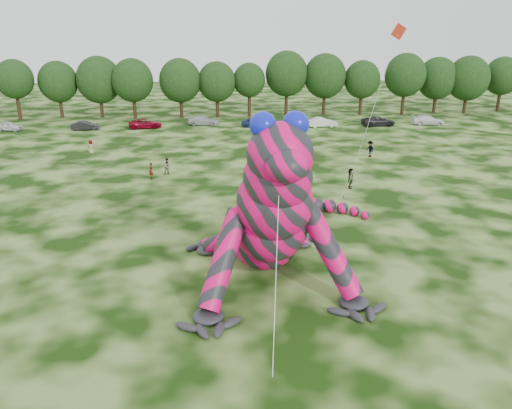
{
  "coord_description": "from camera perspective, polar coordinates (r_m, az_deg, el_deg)",
  "views": [
    {
      "loc": [
        -5.14,
        -25.77,
        13.36
      ],
      "look_at": [
        -2.78,
        1.09,
        4.0
      ],
      "focal_mm": 35.0,
      "sensor_mm": 36.0,
      "label": 1
    }
  ],
  "objects": [
    {
      "name": "car_0",
      "position": [
        79.98,
        -26.39,
        8.03
      ],
      "size": [
        4.02,
        2.24,
        1.29
      ],
      "primitive_type": "imported",
      "rotation": [
        0.0,
        0.0,
        1.37
      ],
      "color": "silver",
      "rests_on": "ground"
    },
    {
      "name": "tree_7",
      "position": [
        83.17,
        -8.63,
        12.98
      ],
      "size": [
        6.68,
        6.01,
        9.48
      ],
      "primitive_type": null,
      "color": "black",
      "rests_on": "ground"
    },
    {
      "name": "tree_8",
      "position": [
        83.23,
        -4.48,
        12.96
      ],
      "size": [
        6.14,
        5.53,
        8.94
      ],
      "primitive_type": null,
      "color": "black",
      "rests_on": "ground"
    },
    {
      "name": "tree_10",
      "position": [
        85.66,
        3.51,
        13.68
      ],
      "size": [
        7.09,
        6.38,
        10.5
      ],
      "primitive_type": null,
      "color": "black",
      "rests_on": "ground"
    },
    {
      "name": "spectator_5",
      "position": [
        45.67,
        10.77,
        2.98
      ],
      "size": [
        0.94,
        1.77,
        1.82
      ],
      "primitive_type": "imported",
      "rotation": [
        0.0,
        0.0,
        1.32
      ],
      "color": "gray",
      "rests_on": "ground"
    },
    {
      "name": "tree_14",
      "position": [
        93.29,
        19.95,
        12.71
      ],
      "size": [
        6.82,
        6.14,
        9.4
      ],
      "primitive_type": null,
      "color": "black",
      "rests_on": "ground"
    },
    {
      "name": "tree_5",
      "position": [
        86.52,
        -17.44,
        12.68
      ],
      "size": [
        7.16,
        6.44,
        9.8
      ],
      "primitive_type": null,
      "color": "black",
      "rests_on": "ground"
    },
    {
      "name": "car_3",
      "position": [
        76.56,
        -6.0,
        9.51
      ],
      "size": [
        4.96,
        2.69,
        1.36
      ],
      "primitive_type": "imported",
      "rotation": [
        0.0,
        0.0,
        1.4
      ],
      "color": "#ADB4B8",
      "rests_on": "ground"
    },
    {
      "name": "car_1",
      "position": [
        76.27,
        -18.93,
        8.52
      ],
      "size": [
        4.0,
        1.64,
        1.29
      ],
      "primitive_type": "imported",
      "rotation": [
        0.0,
        0.0,
        1.64
      ],
      "color": "black",
      "rests_on": "ground"
    },
    {
      "name": "spectator_4",
      "position": [
        60.74,
        -18.35,
        6.24
      ],
      "size": [
        0.93,
        0.81,
        1.61
      ],
      "primitive_type": "imported",
      "rotation": [
        0.0,
        0.0,
        2.68
      ],
      "color": "gray",
      "rests_on": "ground"
    },
    {
      "name": "tree_15",
      "position": [
        94.63,
        23.02,
        12.49
      ],
      "size": [
        7.17,
        6.45,
        9.63
      ],
      "primitive_type": null,
      "color": "black",
      "rests_on": "ground"
    },
    {
      "name": "tree_16",
      "position": [
        99.41,
        26.22,
        12.24
      ],
      "size": [
        6.26,
        5.63,
        9.37
      ],
      "primitive_type": null,
      "color": "black",
      "rests_on": "ground"
    },
    {
      "name": "tree_3",
      "position": [
        88.72,
        -25.74,
        11.72
      ],
      "size": [
        5.81,
        5.23,
        9.44
      ],
      "primitive_type": null,
      "color": "black",
      "rests_on": "ground"
    },
    {
      "name": "car_5",
      "position": [
        75.3,
        7.58,
        9.31
      ],
      "size": [
        4.48,
        2.04,
        1.42
      ],
      "primitive_type": "imported",
      "rotation": [
        0.0,
        0.0,
        1.7
      ],
      "color": "silver",
      "rests_on": "ground"
    },
    {
      "name": "flying_kite",
      "position": [
        38.26,
        15.54,
        17.2
      ],
      "size": [
        2.98,
        4.06,
        14.27
      ],
      "color": "red",
      "rests_on": "ground"
    },
    {
      "name": "tree_4",
      "position": [
        88.4,
        -21.59,
        12.11
      ],
      "size": [
        6.22,
        5.6,
        9.06
      ],
      "primitive_type": null,
      "color": "black",
      "rests_on": "ground"
    },
    {
      "name": "car_6",
      "position": [
        77.86,
        13.79,
        9.24
      ],
      "size": [
        5.04,
        2.44,
        1.38
      ],
      "primitive_type": "imported",
      "rotation": [
        0.0,
        0.0,
        1.6
      ],
      "color": "black",
      "rests_on": "ground"
    },
    {
      "name": "spectator_0",
      "position": [
        48.64,
        -11.92,
        3.75
      ],
      "size": [
        0.62,
        0.69,
        1.59
      ],
      "primitive_type": "imported",
      "rotation": [
        0.0,
        0.0,
        5.24
      ],
      "color": "gray",
      "rests_on": "ground"
    },
    {
      "name": "inflatable_gecko",
      "position": [
        29.22,
        0.48,
        2.43
      ],
      "size": [
        18.45,
        21.28,
        9.91
      ],
      "primitive_type": null,
      "rotation": [
        0.0,
        0.0,
        0.09
      ],
      "color": "#E1085E",
      "rests_on": "ground"
    },
    {
      "name": "ground",
      "position": [
        29.48,
        5.63,
        -7.91
      ],
      "size": [
        240.0,
        240.0,
        0.0
      ],
      "primitive_type": "plane",
      "color": "#16330A",
      "rests_on": "ground"
    },
    {
      "name": "spectator_1",
      "position": [
        49.89,
        -10.06,
        4.3
      ],
      "size": [
        1.01,
        0.94,
        1.66
      ],
      "primitive_type": "imported",
      "rotation": [
        0.0,
        0.0,
        0.5
      ],
      "color": "gray",
      "rests_on": "ground"
    },
    {
      "name": "tree_11",
      "position": [
        86.47,
        7.85,
        13.44
      ],
      "size": [
        7.01,
        6.31,
        10.07
      ],
      "primitive_type": null,
      "color": "black",
      "rests_on": "ground"
    },
    {
      "name": "spectator_2",
      "position": [
        57.72,
        12.89,
        6.21
      ],
      "size": [
        1.07,
        1.35,
        1.83
      ],
      "primitive_type": "imported",
      "rotation": [
        0.0,
        0.0,
        5.1
      ],
      "color": "gray",
      "rests_on": "ground"
    },
    {
      "name": "car_2",
      "position": [
        75.42,
        -12.54,
        9.0
      ],
      "size": [
        5.03,
        2.81,
        1.33
      ],
      "primitive_type": "imported",
      "rotation": [
        0.0,
        0.0,
        1.7
      ],
      "color": "maroon",
      "rests_on": "ground"
    },
    {
      "name": "tree_6",
      "position": [
        83.82,
        -13.87,
        12.71
      ],
      "size": [
        6.52,
        5.86,
        9.49
      ],
      "primitive_type": null,
      "color": "black",
      "rests_on": "ground"
    },
    {
      "name": "tree_13",
      "position": [
        89.34,
        16.61,
        13.05
      ],
      "size": [
        6.83,
        6.15,
        10.13
      ],
      "primitive_type": null,
      "color": "black",
      "rests_on": "ground"
    },
    {
      "name": "tree_9",
      "position": [
        83.83,
        -0.77,
        12.96
      ],
      "size": [
        5.27,
        4.74,
        8.68
      ],
      "primitive_type": null,
      "color": "black",
      "rests_on": "ground"
    },
    {
      "name": "car_4",
      "position": [
        74.78,
        -0.13,
        9.39
      ],
      "size": [
        4.09,
        1.72,
        1.38
      ],
      "primitive_type": "imported",
      "rotation": [
        0.0,
        0.0,
        1.55
      ],
      "color": "#18294D",
      "rests_on": "ground"
    },
    {
      "name": "tree_12",
      "position": [
        87.66,
        11.98,
        12.93
      ],
      "size": [
        5.99,
        5.39,
        8.97
      ],
      "primitive_type": null,
      "color": "black",
      "rests_on": "ground"
    },
    {
      "name": "car_7",
      "position": [
        80.78,
        19.07,
        9.09
      ],
      "size": [
        5.05,
        2.67,
        1.39
      ],
      "primitive_type": "imported",
      "rotation": [
        0.0,
        0.0,
        1.42
      ],
      "color": "white",
      "rests_on": "ground"
    }
  ]
}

